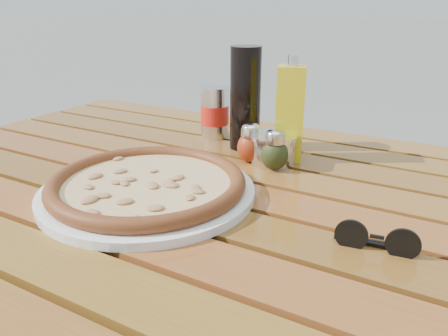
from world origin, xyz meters
The scene contains 10 objects.
table centered at (0.00, 0.00, 0.67)m, with size 1.40×0.90×0.75m.
plate centered at (-0.09, -0.09, 0.76)m, with size 0.36×0.36×0.01m, color white.
pizza centered at (-0.09, -0.09, 0.77)m, with size 0.46×0.46×0.03m.
pepper_shaker centered at (-0.01, 0.15, 0.79)m, with size 0.07×0.07×0.08m.
oregano_shaker centered at (0.05, 0.13, 0.79)m, with size 0.07×0.07×0.08m.
dark_bottle centered at (-0.06, 0.22, 0.86)m, with size 0.07×0.07×0.22m, color black.
soda_can centered at (-0.16, 0.26, 0.81)m, with size 0.08×0.08×0.12m.
olive_oil_cruet centered at (0.05, 0.20, 0.85)m, with size 0.07×0.07×0.21m.
parmesan_tin centered at (0.03, 0.16, 0.78)m, with size 0.13×0.13×0.07m.
sunglasses centered at (0.28, -0.08, 0.77)m, with size 0.11×0.04×0.04m.
Camera 1 is at (0.36, -0.61, 1.06)m, focal length 35.00 mm.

